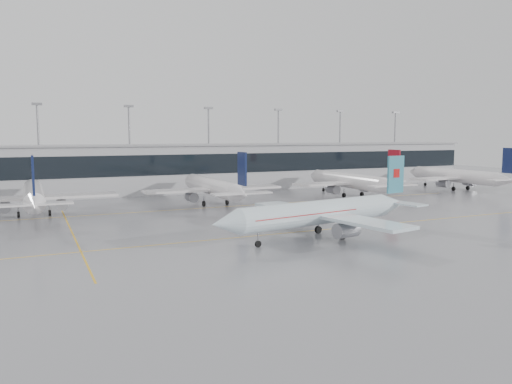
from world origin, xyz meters
name	(u,v)px	position (x,y,z in m)	size (l,w,h in m)	color
ground	(289,233)	(0.00, 0.00, 0.00)	(320.00, 320.00, 0.00)	gray
taxi_line_main	(289,233)	(0.00, 0.00, 0.01)	(120.00, 0.25, 0.01)	gold
taxi_line_north	(220,207)	(0.00, 30.00, 0.01)	(120.00, 0.25, 0.01)	gold
taxi_line_cross	(71,231)	(-30.00, 15.00, 0.01)	(0.25, 60.00, 0.01)	gold
terminal	(177,169)	(0.00, 62.00, 6.00)	(180.00, 15.00, 12.00)	#A8A9AC
terminal_glass	(185,164)	(0.00, 54.45, 7.50)	(180.00, 0.20, 5.00)	black
terminal_roof	(177,145)	(0.00, 62.00, 12.20)	(182.00, 16.00, 0.40)	gray
light_masts	(171,140)	(0.00, 68.00, 13.34)	(156.40, 1.00, 22.60)	gray
air_canada_jet	(324,212)	(3.11, -4.97, 3.64)	(36.46, 29.46, 11.48)	silver
parked_jet_b	(33,196)	(-35.00, 33.69, 3.71)	(29.64, 36.96, 11.72)	white
parked_jet_c	(214,187)	(0.00, 33.69, 3.71)	(29.64, 36.96, 11.72)	white
parked_jet_d	(350,181)	(35.00, 33.69, 3.71)	(29.64, 36.96, 11.72)	white
parked_jet_e	(458,176)	(70.00, 33.69, 3.71)	(29.64, 36.96, 11.72)	white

